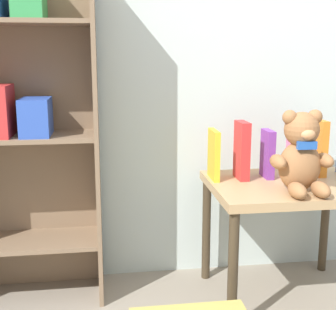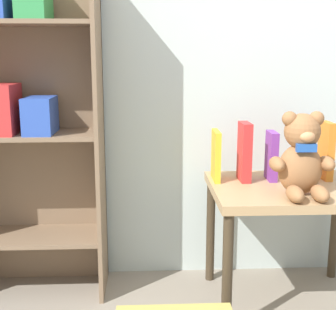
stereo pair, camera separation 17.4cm
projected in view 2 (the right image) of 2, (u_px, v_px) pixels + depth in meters
wall_back at (216, 12)px, 2.12m from camera, size 4.80×0.06×2.50m
bookshelf_side at (24, 112)px, 2.02m from camera, size 0.66×0.28×1.45m
display_table at (290, 202)px, 1.95m from camera, size 0.66×0.52×0.53m
teddy_bear at (302, 158)px, 1.78m from camera, size 0.25×0.23×0.32m
book_standing_yellow at (216, 155)px, 2.01m from camera, size 0.03×0.15×0.21m
book_standing_red at (245, 152)px, 1.99m from camera, size 0.04×0.12×0.25m
book_standing_purple at (272, 156)px, 2.01m from camera, size 0.04×0.11×0.21m
book_standing_pink at (300, 158)px, 2.00m from camera, size 0.04×0.11×0.19m
book_standing_orange at (326, 151)px, 2.02m from camera, size 0.04×0.12×0.25m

